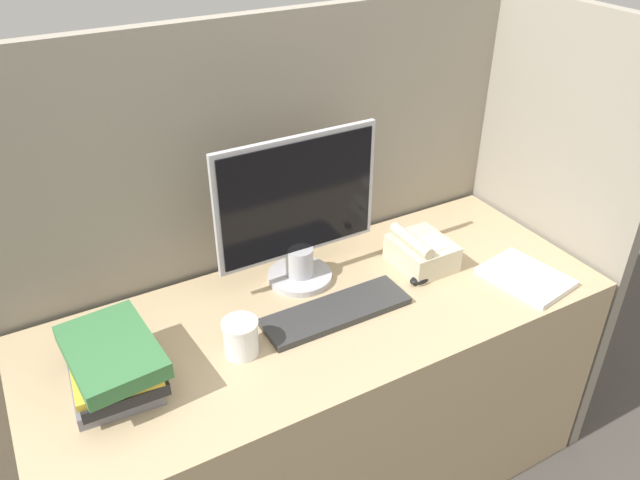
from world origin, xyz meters
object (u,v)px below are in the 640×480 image
keyboard (336,311)px  monitor (298,216)px  book_stack (114,365)px  coffee_cup (241,337)px  desk_telephone (421,252)px  mouse (420,280)px

keyboard → monitor: bearing=92.8°
monitor → book_stack: (-0.59, -0.18, -0.15)m
coffee_cup → desk_telephone: desk_telephone is taller
monitor → coffee_cup: monitor is taller
coffee_cup → book_stack: book_stack is taller
keyboard → coffee_cup: bearing=-177.1°
monitor → book_stack: size_ratio=1.67×
desk_telephone → keyboard: bearing=-166.9°
coffee_cup → desk_telephone: size_ratio=0.53×
keyboard → mouse: size_ratio=6.32×
keyboard → desk_telephone: (0.36, 0.08, 0.04)m
coffee_cup → desk_telephone: bearing=8.5°
monitor → mouse: size_ratio=7.38×
keyboard → coffee_cup: 0.30m
keyboard → book_stack: 0.61m
monitor → keyboard: (0.01, -0.20, -0.21)m
monitor → keyboard: monitor is taller
keyboard → book_stack: size_ratio=1.43×
coffee_cup → keyboard: bearing=2.9°
monitor → desk_telephone: monitor is taller
mouse → desk_telephone: size_ratio=0.36×
keyboard → book_stack: bearing=177.7°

